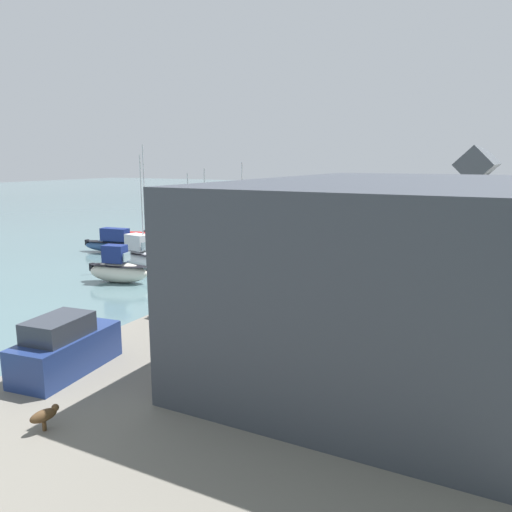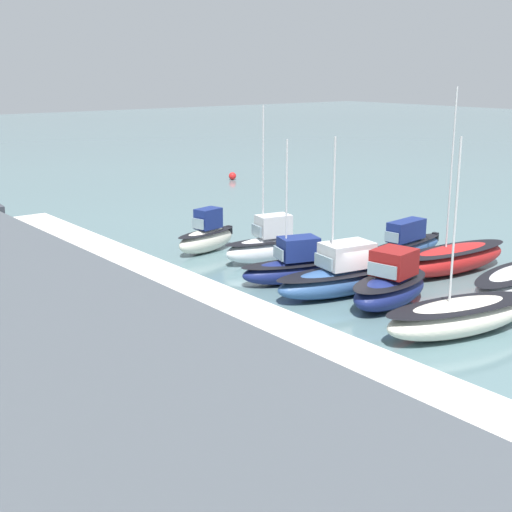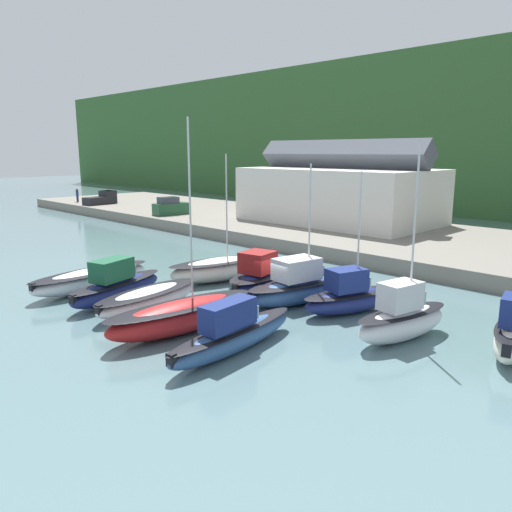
{
  "view_description": "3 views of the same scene",
  "coord_description": "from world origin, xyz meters",
  "px_view_note": "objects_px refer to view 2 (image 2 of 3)",
  "views": [
    {
      "loc": [
        39.82,
        26.62,
        8.91
      ],
      "look_at": [
        4.84,
        8.54,
        1.34
      ],
      "focal_mm": 35.0,
      "sensor_mm": 36.0,
      "label": 1
    },
    {
      "loc": [
        -24.17,
        25.66,
        11.39
      ],
      "look_at": [
        2.03,
        5.24,
        2.6
      ],
      "focal_mm": 50.0,
      "sensor_mm": 36.0,
      "label": 2
    },
    {
      "loc": [
        19.21,
        -21.43,
        8.88
      ],
      "look_at": [
        -4.8,
        2.5,
        1.72
      ],
      "focal_mm": 35.0,
      "sensor_mm": 36.0,
      "label": 3
    }
  ],
  "objects_px": {
    "moored_boat_0": "(458,316)",
    "moored_boat_4": "(270,245)",
    "moored_boat_5": "(207,236)",
    "mooring_buoy_0": "(232,176)",
    "moored_boat_3": "(294,266)",
    "moored_boat_9": "(452,258)",
    "moored_boat_1": "(390,286)",
    "moored_boat_2": "(341,276)",
    "moored_boat_8": "(511,281)",
    "moored_boat_10": "(403,246)"
  },
  "relations": [
    {
      "from": "moored_boat_3",
      "to": "mooring_buoy_0",
      "type": "relative_size",
      "value": 10.0
    },
    {
      "from": "moored_boat_1",
      "to": "moored_boat_9",
      "type": "bearing_deg",
      "value": -87.4
    },
    {
      "from": "moored_boat_4",
      "to": "moored_boat_10",
      "type": "distance_m",
      "value": 8.12
    },
    {
      "from": "moored_boat_0",
      "to": "moored_boat_4",
      "type": "height_order",
      "value": "moored_boat_4"
    },
    {
      "from": "moored_boat_3",
      "to": "mooring_buoy_0",
      "type": "distance_m",
      "value": 37.53
    },
    {
      "from": "moored_boat_3",
      "to": "moored_boat_10",
      "type": "height_order",
      "value": "moored_boat_3"
    },
    {
      "from": "moored_boat_8",
      "to": "mooring_buoy_0",
      "type": "xyz_separation_m",
      "value": [
        40.51,
        -11.6,
        -0.29
      ]
    },
    {
      "from": "moored_boat_1",
      "to": "moored_boat_9",
      "type": "distance_m",
      "value": 7.48
    },
    {
      "from": "moored_boat_5",
      "to": "moored_boat_9",
      "type": "relative_size",
      "value": 0.47
    },
    {
      "from": "moored_boat_3",
      "to": "moored_boat_9",
      "type": "relative_size",
      "value": 0.75
    },
    {
      "from": "moored_boat_8",
      "to": "moored_boat_10",
      "type": "bearing_deg",
      "value": -14.38
    },
    {
      "from": "moored_boat_3",
      "to": "moored_boat_4",
      "type": "distance_m",
      "value": 4.47
    },
    {
      "from": "moored_boat_1",
      "to": "moored_boat_5",
      "type": "xyz_separation_m",
      "value": [
        14.45,
        1.11,
        -0.02
      ]
    },
    {
      "from": "moored_boat_4",
      "to": "moored_boat_8",
      "type": "height_order",
      "value": "moored_boat_4"
    },
    {
      "from": "moored_boat_5",
      "to": "moored_boat_3",
      "type": "bearing_deg",
      "value": 167.06
    },
    {
      "from": "moored_boat_0",
      "to": "moored_boat_9",
      "type": "distance_m",
      "value": 10.12
    },
    {
      "from": "moored_boat_10",
      "to": "mooring_buoy_0",
      "type": "distance_m",
      "value": 34.43
    },
    {
      "from": "moored_boat_4",
      "to": "moored_boat_5",
      "type": "relative_size",
      "value": 1.89
    },
    {
      "from": "moored_boat_9",
      "to": "mooring_buoy_0",
      "type": "relative_size",
      "value": 13.36
    },
    {
      "from": "moored_boat_2",
      "to": "moored_boat_5",
      "type": "relative_size",
      "value": 1.65
    },
    {
      "from": "moored_boat_3",
      "to": "moored_boat_10",
      "type": "bearing_deg",
      "value": -75.85
    },
    {
      "from": "moored_boat_9",
      "to": "mooring_buoy_0",
      "type": "distance_m",
      "value": 37.87
    },
    {
      "from": "moored_boat_5",
      "to": "mooring_buoy_0",
      "type": "bearing_deg",
      "value": -51.78
    },
    {
      "from": "moored_boat_5",
      "to": "moored_boat_0",
      "type": "bearing_deg",
      "value": 168.75
    },
    {
      "from": "mooring_buoy_0",
      "to": "moored_boat_1",
      "type": "bearing_deg",
      "value": 154.5
    },
    {
      "from": "moored_boat_1",
      "to": "moored_boat_9",
      "type": "relative_size",
      "value": 0.56
    },
    {
      "from": "moored_boat_3",
      "to": "moored_boat_4",
      "type": "height_order",
      "value": "moored_boat_4"
    },
    {
      "from": "moored_boat_5",
      "to": "moored_boat_9",
      "type": "height_order",
      "value": "moored_boat_9"
    },
    {
      "from": "moored_boat_0",
      "to": "moored_boat_9",
      "type": "height_order",
      "value": "moored_boat_9"
    },
    {
      "from": "moored_boat_4",
      "to": "moored_boat_9",
      "type": "xyz_separation_m",
      "value": [
        -8.24,
        -6.76,
        -0.22
      ]
    },
    {
      "from": "moored_boat_3",
      "to": "moored_boat_0",
      "type": "bearing_deg",
      "value": -159.96
    },
    {
      "from": "moored_boat_0",
      "to": "moored_boat_4",
      "type": "relative_size",
      "value": 0.93
    },
    {
      "from": "moored_boat_8",
      "to": "moored_boat_10",
      "type": "distance_m",
      "value": 7.9
    },
    {
      "from": "moored_boat_3",
      "to": "moored_boat_8",
      "type": "height_order",
      "value": "moored_boat_3"
    },
    {
      "from": "moored_boat_3",
      "to": "moored_boat_9",
      "type": "height_order",
      "value": "moored_boat_9"
    },
    {
      "from": "moored_boat_5",
      "to": "moored_boat_8",
      "type": "distance_m",
      "value": 18.56
    },
    {
      "from": "moored_boat_2",
      "to": "moored_boat_9",
      "type": "distance_m",
      "value": 7.98
    },
    {
      "from": "moored_boat_1",
      "to": "moored_boat_2",
      "type": "relative_size",
      "value": 0.72
    },
    {
      "from": "moored_boat_0",
      "to": "moored_boat_4",
      "type": "distance_m",
      "value": 14.59
    },
    {
      "from": "moored_boat_0",
      "to": "moored_boat_1",
      "type": "bearing_deg",
      "value": 3.54
    },
    {
      "from": "moored_boat_2",
      "to": "mooring_buoy_0",
      "type": "height_order",
      "value": "moored_boat_2"
    },
    {
      "from": "moored_boat_3",
      "to": "moored_boat_8",
      "type": "bearing_deg",
      "value": -119.9
    },
    {
      "from": "moored_boat_10",
      "to": "mooring_buoy_0",
      "type": "xyz_separation_m",
      "value": [
        32.64,
        -10.97,
        -0.49
      ]
    },
    {
      "from": "moored_boat_1",
      "to": "moored_boat_3",
      "type": "distance_m",
      "value": 5.99
    },
    {
      "from": "moored_boat_4",
      "to": "moored_boat_10",
      "type": "bearing_deg",
      "value": -114.15
    },
    {
      "from": "moored_boat_1",
      "to": "moored_boat_8",
      "type": "xyz_separation_m",
      "value": [
        -2.46,
        -6.55,
        -0.38
      ]
    },
    {
      "from": "moored_boat_10",
      "to": "moored_boat_2",
      "type": "bearing_deg",
      "value": 102.19
    },
    {
      "from": "moored_boat_8",
      "to": "moored_boat_9",
      "type": "distance_m",
      "value": 4.3
    },
    {
      "from": "moored_boat_5",
      "to": "moored_boat_2",
      "type": "bearing_deg",
      "value": 169.58
    },
    {
      "from": "moored_boat_5",
      "to": "mooring_buoy_0",
      "type": "distance_m",
      "value": 30.47
    }
  ]
}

